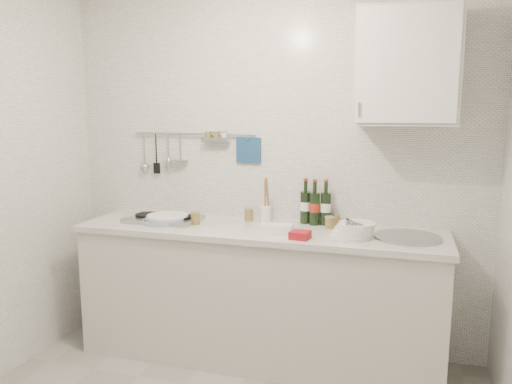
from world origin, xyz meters
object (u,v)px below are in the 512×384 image
plate_stack_sink (353,230)px  utensil_crock (266,212)px  wall_cabinet (407,67)px  plate_stack_hob (166,219)px  wine_bottles (315,202)px

plate_stack_sink → utensil_crock: utensil_crock is taller
wall_cabinet → plate_stack_hob: (-1.56, -0.16, -1.00)m
plate_stack_sink → utensil_crock: bearing=158.9°
wall_cabinet → utensil_crock: bearing=176.6°
utensil_crock → wall_cabinet: bearing=-3.4°
plate_stack_hob → plate_stack_sink: plate_stack_sink is taller
plate_stack_sink → wine_bottles: (-0.29, 0.28, 0.11)m
plate_stack_sink → utensil_crock: 0.67m
wall_cabinet → plate_stack_hob: 1.86m
plate_stack_sink → wall_cabinet: bearing=35.0°
plate_stack_hob → utensil_crock: 0.70m
wall_cabinet → utensil_crock: 1.31m
plate_stack_hob → plate_stack_sink: bearing=-1.4°
plate_stack_hob → plate_stack_sink: (1.29, -0.03, 0.02)m
wine_bottles → utensil_crock: (-0.34, -0.04, -0.08)m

